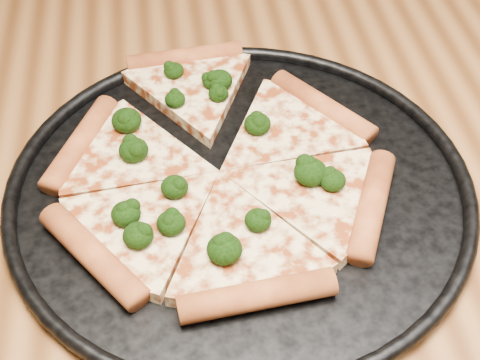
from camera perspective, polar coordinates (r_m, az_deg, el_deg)
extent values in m
cube|color=brown|center=(0.68, 7.49, 0.58)|extent=(1.20, 0.90, 0.04)
cylinder|color=black|center=(0.63, 0.00, -0.83)|extent=(0.40, 0.40, 0.01)
torus|color=black|center=(0.63, 0.00, -0.39)|extent=(0.41, 0.41, 0.01)
cylinder|color=#C86532|center=(0.70, 6.65, 5.90)|extent=(0.09, 0.11, 0.02)
cylinder|color=#C86532|center=(0.76, -4.48, 9.77)|extent=(0.12, 0.04, 0.02)
cylinder|color=#C86532|center=(0.67, -12.72, 2.90)|extent=(0.07, 0.12, 0.02)
cylinder|color=#C86532|center=(0.58, -11.74, -5.92)|extent=(0.09, 0.11, 0.02)
cylinder|color=#C86532|center=(0.54, 1.39, -9.28)|extent=(0.12, 0.04, 0.02)
cylinder|color=#C86532|center=(0.61, 10.56, -2.02)|extent=(0.07, 0.12, 0.02)
ellipsoid|color=black|center=(0.58, -5.57, -3.46)|extent=(0.02, 0.02, 0.02)
ellipsoid|color=black|center=(0.71, -1.65, 8.04)|extent=(0.03, 0.03, 0.02)
ellipsoid|color=black|center=(0.72, -2.23, 8.01)|extent=(0.02, 0.02, 0.02)
ellipsoid|color=black|center=(0.59, -9.17, -2.71)|extent=(0.02, 0.02, 0.02)
ellipsoid|color=black|center=(0.73, -5.36, 8.77)|extent=(0.02, 0.02, 0.02)
ellipsoid|color=black|center=(0.70, -5.26, 6.49)|extent=(0.02, 0.02, 0.02)
ellipsoid|color=black|center=(0.58, 1.46, -3.24)|extent=(0.02, 0.02, 0.02)
ellipsoid|color=black|center=(0.56, -1.26, -5.59)|extent=(0.03, 0.03, 0.02)
ellipsoid|color=black|center=(0.67, -9.12, 4.77)|extent=(0.03, 0.03, 0.02)
ellipsoid|color=black|center=(0.70, -1.75, 6.97)|extent=(0.02, 0.02, 0.02)
ellipsoid|color=black|center=(0.66, 1.41, 4.54)|extent=(0.03, 0.03, 0.02)
ellipsoid|color=black|center=(0.57, -8.20, -4.44)|extent=(0.03, 0.03, 0.02)
ellipsoid|color=black|center=(0.64, -8.57, 2.41)|extent=(0.03, 0.03, 0.02)
ellipsoid|color=black|center=(0.61, 7.47, -0.02)|extent=(0.02, 0.02, 0.02)
ellipsoid|color=black|center=(0.62, 5.69, 0.64)|extent=(0.03, 0.03, 0.02)
ellipsoid|color=black|center=(0.61, -5.29, -0.56)|extent=(0.02, 0.02, 0.02)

